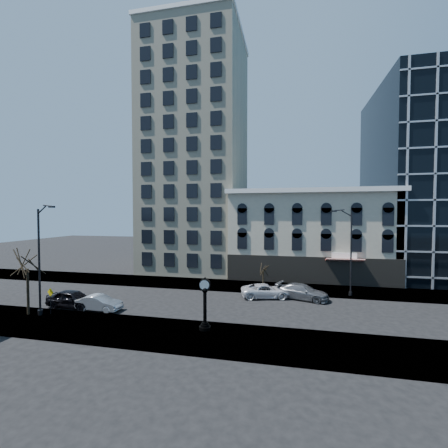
% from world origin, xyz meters
% --- Properties ---
extents(ground, '(160.00, 160.00, 0.00)m').
position_xyz_m(ground, '(0.00, 0.00, 0.00)').
color(ground, black).
rests_on(ground, ground).
extents(sidewalk_far, '(160.00, 6.00, 0.12)m').
position_xyz_m(sidewalk_far, '(0.00, 8.00, 0.06)').
color(sidewalk_far, gray).
rests_on(sidewalk_far, ground).
extents(sidewalk_near, '(160.00, 6.00, 0.12)m').
position_xyz_m(sidewalk_near, '(0.00, -8.00, 0.06)').
color(sidewalk_near, gray).
rests_on(sidewalk_near, ground).
extents(cream_tower, '(15.90, 15.40, 42.50)m').
position_xyz_m(cream_tower, '(-6.11, 18.88, 19.32)').
color(cream_tower, beige).
rests_on(cream_tower, ground).
extents(victorian_row, '(22.60, 11.19, 12.50)m').
position_xyz_m(victorian_row, '(12.00, 15.89, 6.00)').
color(victorian_row, '#BAB199').
rests_on(victorian_row, ground).
extents(street_clock, '(0.94, 0.94, 4.13)m').
position_xyz_m(street_clock, '(2.83, -6.76, 1.99)').
color(street_clock, black).
rests_on(street_clock, sidewalk_near).
extents(street_lamp_near, '(2.55, 0.91, 10.02)m').
position_xyz_m(street_lamp_near, '(-11.79, -6.85, 7.68)').
color(street_lamp_near, black).
rests_on(street_lamp_near, sidewalk_near).
extents(street_lamp_far, '(2.51, 0.58, 9.70)m').
position_xyz_m(street_lamp_far, '(15.18, 5.92, 7.44)').
color(street_lamp_far, black).
rests_on(street_lamp_far, sidewalk_far).
extents(bare_tree_near, '(3.87, 3.87, 6.64)m').
position_xyz_m(bare_tree_near, '(-13.66, -6.78, 5.14)').
color(bare_tree_near, black).
rests_on(bare_tree_near, sidewalk_near).
extents(bare_tree_far, '(1.93, 1.93, 3.32)m').
position_xyz_m(bare_tree_far, '(6.15, 7.64, 2.61)').
color(bare_tree_far, black).
rests_on(bare_tree_far, sidewalk_far).
extents(warning_sign, '(0.76, 0.20, 2.35)m').
position_xyz_m(warning_sign, '(-11.77, -6.26, 1.74)').
color(warning_sign, black).
rests_on(warning_sign, sidewalk_near).
extents(car_near_a, '(5.03, 2.09, 1.70)m').
position_xyz_m(car_near_a, '(-11.44, -3.87, 0.85)').
color(car_near_a, black).
rests_on(car_near_a, ground).
extents(car_near_b, '(4.34, 1.57, 1.42)m').
position_xyz_m(car_near_b, '(-8.34, -4.10, 0.71)').
color(car_near_b, '#A5A8AD').
rests_on(car_near_b, ground).
extents(car_far_a, '(5.79, 3.74, 1.48)m').
position_xyz_m(car_far_a, '(6.74, 3.58, 0.74)').
color(car_far_a, silver).
rests_on(car_far_a, ground).
extents(car_far_b, '(5.94, 3.83, 1.60)m').
position_xyz_m(car_far_b, '(10.65, 3.83, 0.80)').
color(car_far_b, '#595B60').
rests_on(car_far_b, ground).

